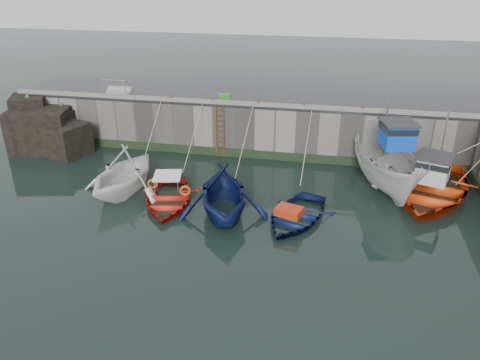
% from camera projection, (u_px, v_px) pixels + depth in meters
% --- Properties ---
extents(ground, '(120.00, 120.00, 0.00)m').
position_uv_depth(ground, '(212.00, 250.00, 19.00)').
color(ground, black).
rests_on(ground, ground).
extents(quay_back, '(30.00, 5.00, 3.00)m').
position_uv_depth(quay_back, '(260.00, 121.00, 29.46)').
color(quay_back, slate).
rests_on(quay_back, ground).
extents(road_back, '(30.00, 5.00, 0.16)m').
position_uv_depth(road_back, '(261.00, 96.00, 28.78)').
color(road_back, black).
rests_on(road_back, quay_back).
extents(kerb_back, '(30.00, 0.30, 0.20)m').
position_uv_depth(kerb_back, '(255.00, 104.00, 26.62)').
color(kerb_back, slate).
rests_on(kerb_back, road_back).
extents(algae_back, '(30.00, 0.08, 0.50)m').
position_uv_depth(algae_back, '(253.00, 154.00, 27.73)').
color(algae_back, black).
rests_on(algae_back, ground).
extents(rock_outcrop, '(5.85, 4.24, 3.41)m').
position_uv_depth(rock_outcrop, '(45.00, 129.00, 28.82)').
color(rock_outcrop, black).
rests_on(rock_outcrop, ground).
extents(ladder, '(0.51, 0.08, 3.20)m').
position_uv_depth(ladder, '(220.00, 131.00, 27.47)').
color(ladder, '#3F1E0F').
rests_on(ladder, ground).
extents(boat_near_white, '(5.09, 5.69, 2.70)m').
position_uv_depth(boat_near_white, '(125.00, 191.00, 23.87)').
color(boat_near_white, silver).
rests_on(boat_near_white, ground).
extents(boat_near_white_rope, '(0.04, 4.08, 3.10)m').
position_uv_depth(boat_near_white_rope, '(154.00, 161.00, 27.48)').
color(boat_near_white_rope, tan).
rests_on(boat_near_white_rope, ground).
extents(boat_near_blue, '(4.14, 5.15, 0.95)m').
position_uv_depth(boat_near_blue, '(168.00, 203.00, 22.72)').
color(boat_near_blue, red).
rests_on(boat_near_blue, ground).
extents(boat_near_blue_rope, '(0.04, 4.71, 3.10)m').
position_uv_depth(boat_near_blue_rope, '(194.00, 167.00, 26.68)').
color(boat_near_blue_rope, tan).
rests_on(boat_near_blue_rope, ground).
extents(boat_near_blacktrim, '(5.68, 6.17, 2.71)m').
position_uv_depth(boat_near_blacktrim, '(223.00, 214.00, 21.75)').
color(boat_near_blacktrim, '#0A1440').
rests_on(boat_near_blacktrim, ground).
extents(boat_near_blacktrim_rope, '(0.04, 5.16, 3.10)m').
position_uv_depth(boat_near_blacktrim_rope, '(243.00, 173.00, 25.94)').
color(boat_near_blacktrim_rope, tan).
rests_on(boat_near_blacktrim_rope, ground).
extents(boat_near_navy, '(4.42, 5.25, 0.93)m').
position_uv_depth(boat_near_navy, '(295.00, 219.00, 21.28)').
color(boat_near_navy, '#0A1241').
rests_on(boat_near_navy, ground).
extents(boat_near_navy_rope, '(0.04, 5.05, 3.10)m').
position_uv_depth(boat_near_navy_rope, '(303.00, 177.00, 25.41)').
color(boat_near_navy_rope, tan).
rests_on(boat_near_navy_rope, ground).
extents(boat_far_white, '(4.20, 7.62, 5.78)m').
position_uv_depth(boat_far_white, '(388.00, 166.00, 23.89)').
color(boat_far_white, silver).
rests_on(boat_far_white, ground).
extents(boat_far_orange, '(7.01, 8.22, 4.44)m').
position_uv_depth(boat_far_orange, '(431.00, 188.00, 23.18)').
color(boat_far_orange, red).
rests_on(boat_far_orange, ground).
extents(fish_crate, '(0.70, 0.51, 0.29)m').
position_uv_depth(fish_crate, '(224.00, 97.00, 27.91)').
color(fish_crate, '#20911A').
rests_on(fish_crate, road_back).
extents(railing, '(1.60, 1.05, 1.00)m').
position_uv_depth(railing, '(119.00, 90.00, 29.08)').
color(railing, '#A5A8AD').
rests_on(railing, road_back).
extents(bollard_a, '(0.18, 0.18, 0.28)m').
position_uv_depth(bollard_a, '(171.00, 98.00, 27.57)').
color(bollard_a, '#3F1E0F').
rests_on(bollard_a, road_back).
extents(bollard_b, '(0.18, 0.18, 0.28)m').
position_uv_depth(bollard_b, '(213.00, 101.00, 27.13)').
color(bollard_b, '#3F1E0F').
rests_on(bollard_b, road_back).
extents(bollard_c, '(0.18, 0.18, 0.28)m').
position_uv_depth(bollard_c, '(258.00, 103.00, 26.66)').
color(bollard_c, '#3F1E0F').
rests_on(bollard_c, road_back).
extents(bollard_d, '(0.18, 0.18, 0.28)m').
position_uv_depth(bollard_d, '(304.00, 106.00, 26.20)').
color(bollard_d, '#3F1E0F').
rests_on(bollard_d, road_back).
extents(bollard_e, '(0.18, 0.18, 0.28)m').
position_uv_depth(bollard_e, '(363.00, 109.00, 25.64)').
color(bollard_e, '#3F1E0F').
rests_on(bollard_e, road_back).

